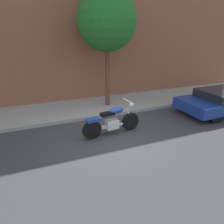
{
  "coord_description": "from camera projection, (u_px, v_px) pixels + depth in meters",
  "views": [
    {
      "loc": [
        -2.29,
        -5.67,
        3.34
      ],
      "look_at": [
        0.05,
        0.22,
        0.84
      ],
      "focal_mm": 31.91,
      "sensor_mm": 36.0,
      "label": 1
    }
  ],
  "objects": [
    {
      "name": "sidewalk",
      "position": [
        89.0,
        107.0,
        9.49
      ],
      "size": [
        20.49,
        2.55,
        0.14
      ],
      "primitive_type": "cube",
      "color": "#979797",
      "rests_on": "ground"
    },
    {
      "name": "ground_plane",
      "position": [
        113.0,
        137.0,
        6.91
      ],
      "size": [
        60.0,
        60.0,
        0.0
      ],
      "primitive_type": "plane",
      "color": "#38383D"
    },
    {
      "name": "building_facade",
      "position": [
        77.0,
        6.0,
        9.18
      ],
      "size": [
        20.49,
        0.5,
        9.02
      ],
      "primitive_type": "cube",
      "color": "brown",
      "rests_on": "ground"
    },
    {
      "name": "street_tree",
      "position": [
        107.0,
        21.0,
        8.32
      ],
      "size": [
        2.52,
        2.52,
        5.11
      ],
      "color": "brown",
      "rests_on": "ground"
    },
    {
      "name": "motorcycle",
      "position": [
        112.0,
        122.0,
        6.95
      ],
      "size": [
        2.18,
        0.7,
        1.16
      ],
      "color": "black",
      "rests_on": "ground"
    }
  ]
}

